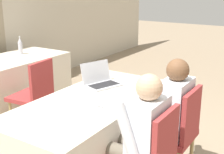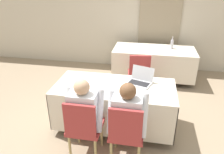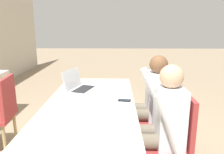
{
  "view_description": "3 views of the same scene",
  "coord_description": "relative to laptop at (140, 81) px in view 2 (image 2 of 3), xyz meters",
  "views": [
    {
      "loc": [
        -2.22,
        -1.64,
        1.79
      ],
      "look_at": [
        0.0,
        -0.21,
        1.0
      ],
      "focal_mm": 50.0,
      "sensor_mm": 36.0,
      "label": 1
    },
    {
      "loc": [
        0.5,
        -2.93,
        2.3
      ],
      "look_at": [
        0.0,
        -0.21,
        1.0
      ],
      "focal_mm": 35.0,
      "sensor_mm": 36.0,
      "label": 2
    },
    {
      "loc": [
        -2.04,
        -0.25,
        1.49
      ],
      "look_at": [
        0.0,
        -0.21,
        1.0
      ],
      "focal_mm": 35.0,
      "sensor_mm": 36.0,
      "label": 3
    }
  ],
  "objects": [
    {
      "name": "ground_plane",
      "position": [
        -0.38,
        -0.16,
        -0.8
      ],
      "size": [
        24.0,
        24.0,
        0.0
      ],
      "primitive_type": "plane",
      "color": "gray"
    },
    {
      "name": "paper_centre_table",
      "position": [
        -0.4,
        -0.23,
        -0.05
      ],
      "size": [
        0.22,
        0.3,
        0.0
      ],
      "rotation": [
        0.0,
        0.0,
        -0.03
      ],
      "color": "white",
      "rests_on": "conference_table_near"
    },
    {
      "name": "laptop",
      "position": [
        0.0,
        0.0,
        0.0
      ],
      "size": [
        0.43,
        0.39,
        0.24
      ],
      "rotation": [
        0.0,
        0.0,
        -0.32
      ],
      "color": "#B7B7BC",
      "rests_on": "conference_table_near"
    },
    {
      "name": "chair_near_right",
      "position": [
        -0.1,
        -0.9,
        -0.29
      ],
      "size": [
        0.44,
        0.44,
        0.92
      ],
      "rotation": [
        0.0,
        0.0,
        3.14
      ],
      "color": "tan",
      "rests_on": "ground_plane"
    },
    {
      "name": "person_checkered_shirt",
      "position": [
        -0.66,
        -0.8,
        -0.13
      ],
      "size": [
        0.5,
        0.52,
        1.18
      ],
      "rotation": [
        0.0,
        0.0,
        3.14
      ],
      "color": "#665B4C",
      "rests_on": "ground_plane"
    },
    {
      "name": "conference_table_far",
      "position": [
        0.21,
        1.81,
        -0.22
      ],
      "size": [
        1.85,
        0.86,
        0.75
      ],
      "color": "beige",
      "rests_on": "ground_plane"
    },
    {
      "name": "conference_table_near",
      "position": [
        -0.38,
        -0.16,
        -0.22
      ],
      "size": [
        1.85,
        0.86,
        0.75
      ],
      "color": "beige",
      "rests_on": "ground_plane"
    },
    {
      "name": "person_white_shirt",
      "position": [
        -0.1,
        -0.8,
        -0.13
      ],
      "size": [
        0.5,
        0.52,
        1.18
      ],
      "rotation": [
        0.0,
        0.0,
        3.14
      ],
      "color": "#665B4C",
      "rests_on": "ground_plane"
    },
    {
      "name": "chair_near_left",
      "position": [
        -0.66,
        -0.9,
        -0.29
      ],
      "size": [
        0.44,
        0.44,
        0.92
      ],
      "rotation": [
        0.0,
        0.0,
        3.14
      ],
      "color": "tan",
      "rests_on": "ground_plane"
    },
    {
      "name": "paper_beside_laptop",
      "position": [
        -0.6,
        -0.41,
        -0.05
      ],
      "size": [
        0.21,
        0.3,
        0.0
      ],
      "rotation": [
        0.0,
        0.0,
        0.01
      ],
      "color": "white",
      "rests_on": "conference_table_near"
    },
    {
      "name": "curtain_panel",
      "position": [
        0.29,
        2.51,
        0.53
      ],
      "size": [
        1.01,
        0.04,
        2.65
      ],
      "color": "gray",
      "rests_on": "ground_plane"
    },
    {
      "name": "chair_far_spare",
      "position": [
        -0.07,
        0.95,
        -0.29
      ],
      "size": [
        0.49,
        0.49,
        0.92
      ],
      "rotation": [
        0.0,
        0.0,
        3.25
      ],
      "color": "tan",
      "rests_on": "ground_plane"
    },
    {
      "name": "wall_back",
      "position": [
        -0.38,
        2.57,
        0.55
      ],
      "size": [
        12.0,
        0.06,
        2.7
      ],
      "color": "beige",
      "rests_on": "ground_plane"
    },
    {
      "name": "water_bottle",
      "position": [
        0.59,
        1.91,
        0.08
      ],
      "size": [
        0.07,
        0.07,
        0.27
      ],
      "color": "#B7B7C1",
      "rests_on": "conference_table_far"
    },
    {
      "name": "cell_phone",
      "position": [
        -0.35,
        -0.5,
        -0.04
      ],
      "size": [
        0.09,
        0.13,
        0.01
      ],
      "rotation": [
        0.0,
        0.0,
        -0.18
      ],
      "color": "black",
      "rests_on": "conference_table_near"
    }
  ]
}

